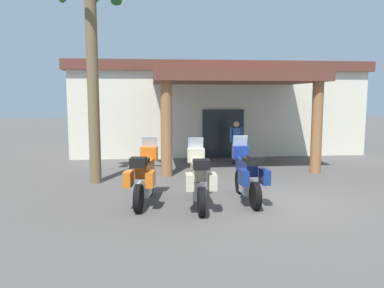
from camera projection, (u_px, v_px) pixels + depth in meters
ground_plane at (277, 202)px, 9.79m from camera, size 80.00×80.00×0.00m
motel_building at (212, 107)px, 19.46m from camera, size 13.59×10.42×4.20m
motorcycle_orange at (144, 176)px, 9.56m from camera, size 0.85×2.20×1.61m
motorcycle_cream at (199, 179)px, 9.27m from camera, size 0.72×2.21×1.61m
motorcycle_blue at (248, 174)px, 9.78m from camera, size 0.70×2.21×1.61m
pedestrian at (236, 139)px, 15.14m from camera, size 0.52×0.32×1.70m
palm_tree_roadside at (91, 22)px, 11.37m from camera, size 2.24×2.34×6.66m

